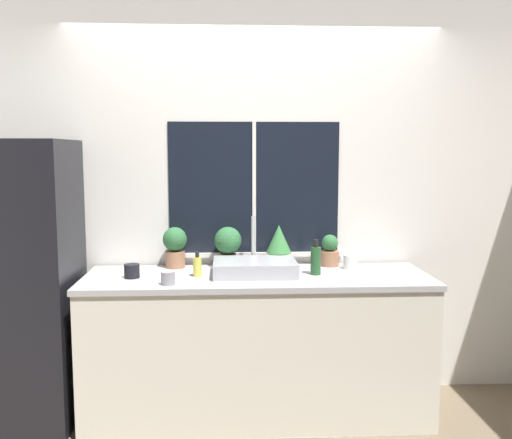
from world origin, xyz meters
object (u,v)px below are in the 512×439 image
sink (255,267)px  potted_plant_center_right (279,243)px  mug_white (350,262)px  mug_black (132,271)px  potted_plant_center_left (228,243)px  potted_plant_far_right (330,251)px  bottle_tall (316,260)px  mug_grey (168,278)px  soap_bottle (197,266)px  potted_plant_far_left (175,246)px  refrigerator (11,284)px

sink → potted_plant_center_right: (0.17, 0.24, 0.11)m
mug_white → mug_black: 1.40m
potted_plant_center_left → mug_black: size_ratio=2.89×
potted_plant_far_right → mug_black: size_ratio=2.27×
mug_white → mug_black: mug_white is taller
bottle_tall → mug_white: bottle_tall is taller
mug_grey → mug_white: bearing=18.6°
potted_plant_center_right → mug_white: size_ratio=3.05×
sink → mug_black: sink is taller
soap_bottle → mug_white: 1.01m
potted_plant_far_left → potted_plant_far_right: bearing=-0.0°
potted_plant_far_left → mug_grey: (0.00, -0.49, -0.11)m
mug_white → potted_plant_center_left: bearing=172.7°
potted_plant_far_left → mug_grey: size_ratio=3.34×
sink → bottle_tall: 0.38m
potted_plant_center_left → bottle_tall: bearing=-25.8°
potted_plant_far_right → soap_bottle: 0.92m
bottle_tall → mug_grey: size_ratio=2.75×
refrigerator → soap_bottle: 1.14m
mug_grey → refrigerator: bearing=167.0°
potted_plant_center_right → bottle_tall: potted_plant_center_right is taller
sink → mug_white: (0.64, 0.14, -0.00)m
sink → soap_bottle: 0.36m
mug_black → potted_plant_far_left: bearing=51.5°
sink → potted_plant_far_right: sink is taller
mug_black → refrigerator: bearing=177.5°
sink → potted_plant_center_left: size_ratio=1.91×
mug_white → soap_bottle: bearing=-169.8°
bottle_tall → mug_white: (0.25, 0.16, -0.05)m
sink → soap_bottle: size_ratio=3.35×
potted_plant_far_left → potted_plant_center_right: potted_plant_center_right is taller
potted_plant_center_left → soap_bottle: (-0.19, -0.28, -0.09)m
potted_plant_center_left → mug_white: 0.82m
potted_plant_far_right → mug_white: potted_plant_far_right is taller
refrigerator → potted_plant_center_left: bearing=11.4°
potted_plant_far_left → sink: bearing=-25.2°
sink → potted_plant_center_left: bearing=124.3°
soap_bottle → potted_plant_center_left: bearing=56.0°
potted_plant_center_right → bottle_tall: 0.34m
mug_black → potted_plant_far_right: bearing=13.2°
potted_plant_center_left → mug_grey: 0.61m
soap_bottle → mug_grey: (-0.16, -0.21, -0.03)m
sink → potted_plant_far_right: 0.58m
soap_bottle → bottle_tall: size_ratio=0.69×
sink → potted_plant_far_right: size_ratio=2.43×
potted_plant_center_right → mug_white: 0.49m
mug_black → potted_plant_center_right: bearing=17.8°
mug_black → soap_bottle: bearing=2.4°
potted_plant_center_left → potted_plant_center_right: size_ratio=0.96×
potted_plant_far_right → sink: bearing=-154.8°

